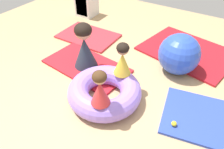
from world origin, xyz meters
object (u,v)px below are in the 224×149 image
object	(u,v)px
exercise_ball_large	(179,54)
storage_cube	(86,5)
child_in_yellow	(122,59)
child_in_red	(100,88)
play_ball_orange	(119,73)
inflatable_cushion	(105,91)
adult_seated	(84,46)
play_ball_yellow	(174,124)

from	to	relation	value
exercise_ball_large	storage_cube	size ratio (longest dim) A/B	1.22
child_in_yellow	exercise_ball_large	xyz separation A→B (m)	(0.57, 0.88, -0.21)
child_in_red	play_ball_orange	distance (m)	1.01
inflatable_cushion	adult_seated	world-z (taller)	adult_seated
adult_seated	play_ball_yellow	world-z (taller)	adult_seated
inflatable_cushion	play_ball_yellow	world-z (taller)	inflatable_cushion
child_in_yellow	play_ball_orange	xyz separation A→B (m)	(-0.17, 0.20, -0.46)
exercise_ball_large	play_ball_yellow	bearing A→B (deg)	-71.95
inflatable_cushion	exercise_ball_large	distance (m)	1.41
child_in_red	storage_cube	size ratio (longest dim) A/B	0.88
inflatable_cushion	exercise_ball_large	xyz separation A→B (m)	(0.66, 1.23, 0.19)
adult_seated	storage_cube	distance (m)	2.24
adult_seated	exercise_ball_large	bearing A→B (deg)	106.30
storage_cube	child_in_yellow	bearing A→B (deg)	-41.53
inflatable_cushion	child_in_red	size ratio (longest dim) A/B	2.17
exercise_ball_large	inflatable_cushion	bearing A→B (deg)	-118.09
play_ball_orange	exercise_ball_large	xyz separation A→B (m)	(0.74, 0.68, 0.26)
adult_seated	play_ball_orange	bearing A→B (deg)	83.82
inflatable_cushion	child_in_red	bearing A→B (deg)	-63.79
play_ball_orange	adult_seated	bearing A→B (deg)	-174.17
play_ball_orange	exercise_ball_large	world-z (taller)	exercise_ball_large
child_in_red	play_ball_orange	size ratio (longest dim) A/B	5.21
adult_seated	exercise_ball_large	world-z (taller)	adult_seated
child_in_red	exercise_ball_large	xyz separation A→B (m)	(0.50, 1.55, -0.20)
child_in_yellow	adult_seated	distance (m)	0.83
play_ball_orange	child_in_red	bearing A→B (deg)	-74.30
child_in_red	adult_seated	bearing A→B (deg)	-51.60
child_in_red	child_in_yellow	world-z (taller)	child_in_yellow
child_in_red	adult_seated	size ratio (longest dim) A/B	0.62
play_ball_orange	play_ball_yellow	distance (m)	1.23
play_ball_orange	storage_cube	xyz separation A→B (m)	(-1.99, 1.71, 0.19)
child_in_yellow	play_ball_orange	bearing A→B (deg)	-174.40
child_in_red	exercise_ball_large	world-z (taller)	child_in_red
child_in_red	child_in_yellow	distance (m)	0.67
child_in_red	play_ball_orange	world-z (taller)	child_in_red
adult_seated	child_in_yellow	bearing A→B (deg)	68.15
child_in_red	play_ball_yellow	size ratio (longest dim) A/B	6.92
child_in_yellow	storage_cube	xyz separation A→B (m)	(-2.16, 1.92, -0.27)
child_in_red	child_in_yellow	xyz separation A→B (m)	(-0.07, 0.67, 0.01)
child_in_red	play_ball_orange	xyz separation A→B (m)	(-0.24, 0.87, -0.46)
child_in_yellow	inflatable_cushion	bearing A→B (deg)	-47.90
inflatable_cushion	child_in_yellow	distance (m)	0.53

